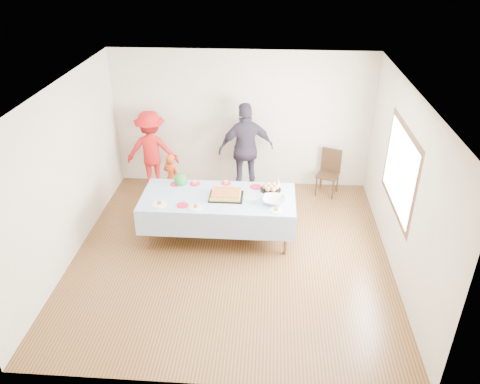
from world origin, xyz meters
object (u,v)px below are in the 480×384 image
(dining_chair, at_px, (329,170))
(adult_left, at_px, (152,150))
(party_table, at_px, (218,199))
(birthday_cake, at_px, (226,195))

(dining_chair, xyz_separation_m, adult_left, (-3.49, 0.02, 0.30))
(party_table, bearing_deg, dining_chair, 40.52)
(birthday_cake, height_order, adult_left, adult_left)
(birthday_cake, bearing_deg, adult_left, 133.51)
(dining_chair, height_order, adult_left, adult_left)
(birthday_cake, xyz_separation_m, dining_chair, (1.85, 1.71, -0.33))
(birthday_cake, distance_m, adult_left, 2.37)
(birthday_cake, height_order, dining_chair, dining_chair)
(dining_chair, relative_size, adult_left, 0.56)
(party_table, xyz_separation_m, adult_left, (-1.50, 1.71, 0.07))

